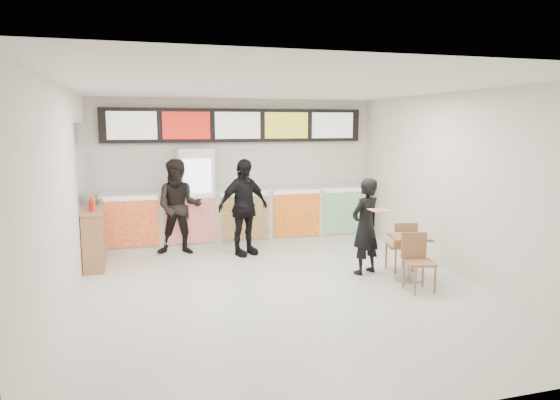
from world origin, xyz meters
name	(u,v)px	position (x,y,z in m)	size (l,w,h in m)	color
floor	(283,289)	(0.00, 0.00, 0.00)	(7.00, 7.00, 0.00)	beige
ceiling	(283,87)	(0.00, 0.00, 3.00)	(7.00, 7.00, 0.00)	white
wall_back	(237,170)	(0.00, 3.50, 1.50)	(6.00, 6.00, 0.00)	silver
wall_left	(64,199)	(-3.00, 0.00, 1.50)	(7.00, 7.00, 0.00)	silver
wall_right	(459,184)	(3.00, 0.00, 1.50)	(7.00, 7.00, 0.00)	silver
service_counter	(241,216)	(0.00, 3.09, 0.57)	(5.56, 0.77, 1.14)	silver
menu_board	(237,125)	(0.00, 3.41, 2.45)	(5.50, 0.14, 0.70)	black
drinks_fridge	(196,198)	(-0.93, 3.11, 1.00)	(0.70, 0.67, 2.00)	white
mirror_panel	(82,166)	(-2.99, 2.45, 1.75)	(0.01, 2.00, 1.50)	#B2B7BF
customer_main	(365,226)	(1.54, 0.40, 0.80)	(0.58, 0.38, 1.60)	black
customer_left	(179,207)	(-1.32, 2.55, 0.91)	(0.89, 0.69, 1.82)	black
customer_mid	(243,207)	(-0.15, 2.14, 0.92)	(1.08, 0.45, 1.84)	black
pizza_slice	(379,210)	(1.54, -0.05, 1.16)	(0.36, 0.36, 0.02)	beige
cafe_table	(409,249)	(2.05, -0.14, 0.50)	(0.74, 1.52, 0.86)	#9E6D48
condiment_ledge	(94,238)	(-2.82, 1.96, 0.53)	(0.37, 0.92, 1.23)	#9E6D48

